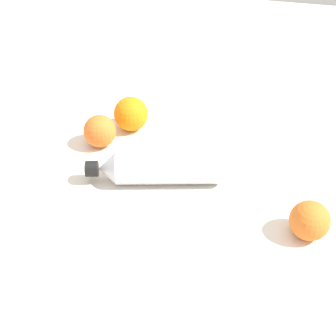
{
  "coord_description": "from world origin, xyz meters",
  "views": [
    {
      "loc": [
        -0.66,
        -0.14,
        0.61
      ],
      "look_at": [
        0.04,
        0.03,
        0.03
      ],
      "focal_mm": 49.02,
      "sensor_mm": 36.0,
      "label": 1
    }
  ],
  "objects_px": {
    "water_bottle": "(157,168)",
    "orange_2": "(131,114)",
    "orange_0": "(310,221)",
    "orange_1": "(100,131)"
  },
  "relations": [
    {
      "from": "water_bottle",
      "to": "orange_2",
      "type": "relative_size",
      "value": 3.4
    },
    {
      "from": "orange_1",
      "to": "orange_2",
      "type": "distance_m",
      "value": 0.09
    },
    {
      "from": "water_bottle",
      "to": "orange_2",
      "type": "height_order",
      "value": "orange_2"
    },
    {
      "from": "water_bottle",
      "to": "orange_1",
      "type": "distance_m",
      "value": 0.18
    },
    {
      "from": "orange_0",
      "to": "orange_2",
      "type": "relative_size",
      "value": 0.89
    },
    {
      "from": "orange_0",
      "to": "orange_1",
      "type": "bearing_deg",
      "value": 68.84
    },
    {
      "from": "orange_0",
      "to": "orange_2",
      "type": "height_order",
      "value": "orange_2"
    },
    {
      "from": "orange_1",
      "to": "orange_2",
      "type": "xyz_separation_m",
      "value": [
        0.08,
        -0.05,
        0.0
      ]
    },
    {
      "from": "water_bottle",
      "to": "orange_1",
      "type": "bearing_deg",
      "value": -44.95
    },
    {
      "from": "orange_1",
      "to": "orange_2",
      "type": "bearing_deg",
      "value": -31.04
    }
  ]
}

